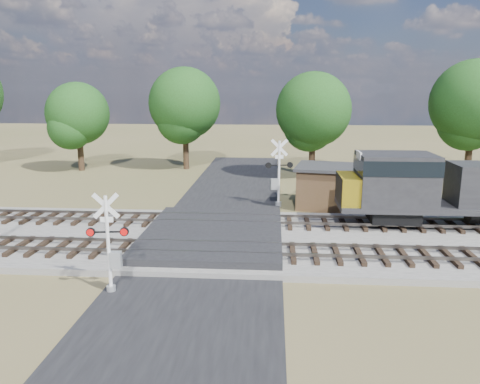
{
  "coord_description": "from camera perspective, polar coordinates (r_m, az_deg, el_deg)",
  "views": [
    {
      "loc": [
        3.05,
        -22.41,
        7.75
      ],
      "look_at": [
        1.28,
        2.0,
        2.31
      ],
      "focal_mm": 35.0,
      "sensor_mm": 36.0,
      "label": 1
    }
  ],
  "objects": [
    {
      "name": "treeline",
      "position": [
        42.47,
        6.92,
        10.57
      ],
      "size": [
        78.61,
        11.43,
        11.24
      ],
      "color": "black",
      "rests_on": "ground"
    },
    {
      "name": "track_far",
      "position": [
        26.44,
        4.15,
        -3.61
      ],
      "size": [
        140.0,
        2.6,
        0.33
      ],
      "color": "black",
      "rests_on": "ballast_bed"
    },
    {
      "name": "crossing_signal_far",
      "position": [
        31.01,
        4.59,
        1.6
      ],
      "size": [
        1.82,
        0.46,
        4.55
      ],
      "rotation": [
        0.0,
        0.0,
        3.31
      ],
      "color": "silver",
      "rests_on": "ground"
    },
    {
      "name": "equipment_shed",
      "position": [
        31.62,
        10.61,
        0.73
      ],
      "size": [
        4.75,
        4.75,
        2.77
      ],
      "rotation": [
        0.0,
        0.0,
        -0.19
      ],
      "color": "#48351F",
      "rests_on": "ground"
    },
    {
      "name": "ballast_bed",
      "position": [
        25.11,
        20.11,
        -5.88
      ],
      "size": [
        140.0,
        10.0,
        0.3
      ],
      "primitive_type": "cube",
      "color": "gray",
      "rests_on": "ground"
    },
    {
      "name": "crossing_signal_near",
      "position": [
        18.59,
        -15.45,
        -7.08
      ],
      "size": [
        1.6,
        0.37,
        3.98
      ],
      "rotation": [
        0.0,
        0.0,
        0.12
      ],
      "color": "silver",
      "rests_on": "ground"
    },
    {
      "name": "track_near",
      "position": [
        21.68,
        4.13,
        -7.28
      ],
      "size": [
        140.0,
        2.6,
        0.33
      ],
      "color": "black",
      "rests_on": "ballast_bed"
    },
    {
      "name": "road",
      "position": [
        23.89,
        -3.43,
        -6.32
      ],
      "size": [
        7.0,
        60.0,
        0.08
      ],
      "primitive_type": "cube",
      "color": "black",
      "rests_on": "ground"
    },
    {
      "name": "ground",
      "position": [
        23.9,
        -3.43,
        -6.41
      ],
      "size": [
        160.0,
        160.0,
        0.0
      ],
      "primitive_type": "plane",
      "color": "brown",
      "rests_on": "ground"
    },
    {
      "name": "crossing_panel",
      "position": [
        24.27,
        -3.28,
        -5.33
      ],
      "size": [
        7.0,
        9.0,
        0.62
      ],
      "primitive_type": "cube",
      "color": "#262628",
      "rests_on": "ground"
    }
  ]
}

